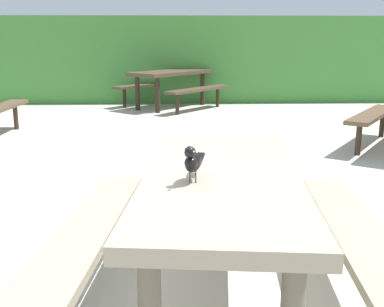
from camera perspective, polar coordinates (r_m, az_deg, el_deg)
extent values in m
cube|color=#428438|center=(11.14, -2.73, 11.41)|extent=(28.00, 1.94, 1.84)
cube|color=gray|center=(2.37, 3.65, -3.03)|extent=(0.94, 1.87, 0.07)
cylinder|color=#635B4C|center=(3.17, -1.27, -5.67)|extent=(0.09, 0.09, 0.67)
cylinder|color=#635B4C|center=(3.17, 8.41, -5.81)|extent=(0.09, 0.09, 0.67)
cube|color=gray|center=(2.57, -12.47, -8.88)|extent=(0.45, 1.73, 0.05)
cylinder|color=#635B4C|center=(3.22, -9.14, -8.14)|extent=(0.07, 0.07, 0.39)
cube|color=gray|center=(2.57, 19.56, -9.35)|extent=(0.45, 1.73, 0.05)
cylinder|color=#635B4C|center=(3.23, 16.20, -8.52)|extent=(0.07, 0.07, 0.39)
ellipsoid|color=black|center=(2.16, 0.15, -1.07)|extent=(0.11, 0.16, 0.09)
ellipsoid|color=black|center=(2.12, -0.12, -1.17)|extent=(0.08, 0.08, 0.06)
sphere|color=black|center=(2.09, -0.25, 0.19)|extent=(0.05, 0.05, 0.05)
sphere|color=#EAE08C|center=(2.08, 0.19, 0.23)|extent=(0.01, 0.01, 0.01)
sphere|color=#EAE08C|center=(2.09, -0.85, 0.29)|extent=(0.01, 0.01, 0.01)
cone|color=black|center=(2.05, -0.54, -0.07)|extent=(0.02, 0.03, 0.02)
cube|color=black|center=(2.28, 0.88, -0.64)|extent=(0.06, 0.10, 0.04)
cylinder|color=#47423D|center=(2.17, 0.46, -2.87)|extent=(0.01, 0.01, 0.05)
cylinder|color=#47423D|center=(2.18, -0.26, -2.82)|extent=(0.01, 0.01, 0.05)
cube|color=brown|center=(6.62, 21.05, 4.44)|extent=(1.22, 1.55, 0.05)
cylinder|color=#382B1D|center=(7.27, 22.03, 3.37)|extent=(0.07, 0.07, 0.39)
cylinder|color=#382B1D|center=(6.04, 19.50, 1.62)|extent=(0.07, 0.07, 0.39)
cylinder|color=#382B1D|center=(7.82, -20.56, 4.17)|extent=(0.07, 0.07, 0.39)
cube|color=#473828|center=(9.63, -2.55, 9.76)|extent=(1.75, 1.86, 0.07)
cylinder|color=#2E241A|center=(10.04, 1.28, 7.81)|extent=(0.09, 0.09, 0.67)
cylinder|color=#2E241A|center=(10.37, -1.09, 8.01)|extent=(0.09, 0.09, 0.67)
cylinder|color=#2E241A|center=(8.97, -4.19, 7.06)|extent=(0.09, 0.09, 0.67)
cylinder|color=#2E241A|center=(9.34, -6.62, 7.27)|extent=(0.09, 0.09, 0.67)
cube|color=#473828|center=(9.22, 0.79, 7.77)|extent=(1.32, 1.48, 0.05)
cylinder|color=#2E241A|center=(9.75, 3.10, 6.79)|extent=(0.07, 0.07, 0.39)
cylinder|color=#2E241A|center=(8.75, -1.80, 5.99)|extent=(0.07, 0.07, 0.39)
cube|color=#473828|center=(10.13, -5.56, 8.26)|extent=(1.32, 1.48, 0.05)
cylinder|color=#2E241A|center=(10.62, -3.12, 7.37)|extent=(0.07, 0.07, 0.39)
cylinder|color=#2E241A|center=(9.70, -8.17, 6.63)|extent=(0.07, 0.07, 0.39)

